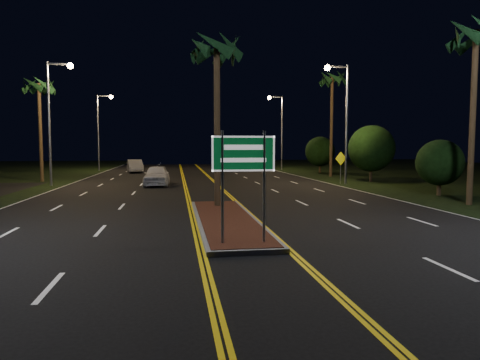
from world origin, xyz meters
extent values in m
plane|color=black|center=(0.00, 0.00, 0.00)|extent=(120.00, 120.00, 0.00)
cube|color=gray|center=(0.00, 7.00, 0.07)|extent=(2.25, 10.25, 0.15)
cube|color=#592819|center=(0.00, 7.00, 0.16)|extent=(2.00, 10.00, 0.02)
cylinder|color=gray|center=(-0.60, 2.80, 1.75)|extent=(0.08, 0.08, 3.20)
cylinder|color=gray|center=(0.60, 2.80, 1.75)|extent=(0.08, 0.08, 3.20)
cube|color=#07471E|center=(0.00, 2.80, 2.70)|extent=(1.80, 0.04, 1.00)
cube|color=white|center=(0.00, 2.77, 2.70)|extent=(1.80, 0.01, 1.00)
cylinder|color=gray|center=(-11.00, 24.00, 4.50)|extent=(0.18, 0.18, 9.00)
cube|color=gray|center=(-10.20, 24.00, 8.85)|extent=(1.60, 0.12, 0.12)
sphere|color=#F6BD6F|center=(-9.40, 24.00, 8.75)|extent=(0.44, 0.44, 0.44)
cylinder|color=gray|center=(-11.00, 44.00, 4.50)|extent=(0.18, 0.18, 9.00)
cube|color=gray|center=(-10.20, 44.00, 8.85)|extent=(1.60, 0.12, 0.12)
sphere|color=#F6BD6F|center=(-9.40, 44.00, 8.75)|extent=(0.44, 0.44, 0.44)
cylinder|color=gray|center=(11.00, 22.00, 4.50)|extent=(0.18, 0.18, 9.00)
cube|color=gray|center=(10.20, 22.00, 8.85)|extent=(1.60, 0.12, 0.12)
sphere|color=#F6BD6F|center=(9.40, 22.00, 8.75)|extent=(0.44, 0.44, 0.44)
cylinder|color=gray|center=(11.00, 42.00, 4.50)|extent=(0.18, 0.18, 9.00)
cube|color=gray|center=(10.20, 42.00, 8.85)|extent=(1.60, 0.12, 0.12)
sphere|color=#F6BD6F|center=(9.40, 42.00, 8.75)|extent=(0.44, 0.44, 0.44)
cylinder|color=#382819|center=(0.00, 10.50, 3.75)|extent=(0.28, 0.28, 7.50)
cylinder|color=#382819|center=(-12.80, 28.00, 4.00)|extent=(0.28, 0.28, 8.00)
cylinder|color=#382819|center=(12.50, 10.00, 4.25)|extent=(0.28, 0.28, 8.50)
cylinder|color=#382819|center=(12.80, 30.00, 4.75)|extent=(0.28, 0.28, 9.50)
cylinder|color=#382819|center=(13.50, 14.00, 0.45)|extent=(0.24, 0.24, 0.90)
sphere|color=black|center=(13.50, 14.00, 1.95)|extent=(2.70, 2.70, 2.70)
cylinder|color=#382819|center=(14.00, 24.00, 0.63)|extent=(0.24, 0.24, 1.26)
sphere|color=black|center=(14.00, 24.00, 2.73)|extent=(3.78, 3.78, 3.78)
cylinder|color=#382819|center=(13.80, 36.00, 0.54)|extent=(0.24, 0.24, 1.08)
sphere|color=black|center=(13.80, 36.00, 2.34)|extent=(3.24, 3.24, 3.24)
imported|color=white|center=(-3.30, 23.04, 0.88)|extent=(2.41, 5.32, 1.75)
imported|color=silver|center=(-6.38, 39.55, 0.83)|extent=(2.96, 5.28, 1.66)
cylinder|color=gray|center=(10.80, 22.54, 1.08)|extent=(0.07, 0.07, 2.16)
cube|color=yellow|center=(10.80, 22.52, 1.96)|extent=(1.01, 0.31, 1.04)
camera|label=1|loc=(-1.89, -9.12, 2.91)|focal=32.00mm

